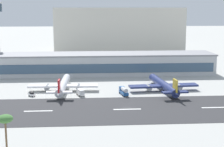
% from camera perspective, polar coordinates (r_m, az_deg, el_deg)
% --- Properties ---
extents(ground_plane, '(1400.00, 1400.00, 0.00)m').
position_cam_1_polar(ground_plane, '(155.95, 2.46, -5.54)').
color(ground_plane, '#A8A8A3').
extents(runway_strip, '(800.00, 41.50, 0.08)m').
position_cam_1_polar(runway_strip, '(153.51, 2.57, -5.79)').
color(runway_strip, '#2D2D30').
rests_on(runway_strip, ground_plane).
extents(runway_centreline_dash_3, '(12.00, 1.20, 0.01)m').
position_cam_1_polar(runway_centreline_dash_3, '(153.98, -11.81, -5.94)').
color(runway_centreline_dash_3, white).
rests_on(runway_centreline_dash_3, runway_strip).
extents(runway_centreline_dash_4, '(12.00, 1.20, 0.01)m').
position_cam_1_polar(runway_centreline_dash_4, '(153.47, 2.48, -5.77)').
color(runway_centreline_dash_4, white).
rests_on(runway_centreline_dash_4, runway_strip).
extents(runway_centreline_dash_5, '(12.00, 1.20, 0.01)m').
position_cam_1_polar(runway_centreline_dash_5, '(162.42, 16.28, -5.28)').
color(runway_centreline_dash_5, white).
rests_on(runway_centreline_dash_5, runway_strip).
extents(terminal_building, '(142.02, 25.36, 13.72)m').
position_cam_1_polar(terminal_building, '(233.87, -0.95, 1.61)').
color(terminal_building, '#B7BABC').
rests_on(terminal_building, ground_plane).
extents(distant_hotel_block, '(121.39, 39.19, 43.46)m').
position_cam_1_polar(distant_hotel_block, '(343.21, 1.09, 6.95)').
color(distant_hotel_block, beige).
rests_on(distant_hotel_block, ground_plane).
extents(airliner_red_tail_gate_0, '(36.70, 46.36, 9.67)m').
position_cam_1_polar(airliner_red_tail_gate_0, '(187.07, -7.91, -1.94)').
color(airliner_red_tail_gate_0, white).
rests_on(airliner_red_tail_gate_0, ground_plane).
extents(airliner_gold_tail_gate_1, '(37.02, 47.12, 9.84)m').
position_cam_1_polar(airliner_gold_tail_gate_1, '(187.30, 8.39, -1.92)').
color(airliner_gold_tail_gate_1, navy).
rests_on(airliner_gold_tail_gate_1, ground_plane).
extents(service_box_truck_0, '(4.20, 6.45, 3.25)m').
position_cam_1_polar(service_box_truck_0, '(177.03, -5.10, -3.02)').
color(service_box_truck_0, white).
rests_on(service_box_truck_0, ground_plane).
extents(service_fuel_truck_1, '(4.27, 8.85, 3.95)m').
position_cam_1_polar(service_fuel_truck_1, '(177.98, 1.89, -2.83)').
color(service_fuel_truck_1, '#23569E').
rests_on(service_fuel_truck_1, ground_plane).
extents(service_baggage_tug_2, '(3.51, 3.22, 2.20)m').
position_cam_1_polar(service_baggage_tug_2, '(179.50, -12.81, -3.30)').
color(service_baggage_tug_2, white).
rests_on(service_baggage_tug_2, ground_plane).
extents(palm_tree_0, '(4.52, 4.52, 12.75)m').
position_cam_1_polar(palm_tree_0, '(107.87, -16.84, -7.21)').
color(palm_tree_0, brown).
rests_on(palm_tree_0, ground_plane).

